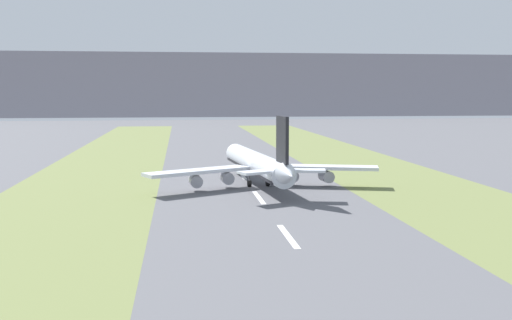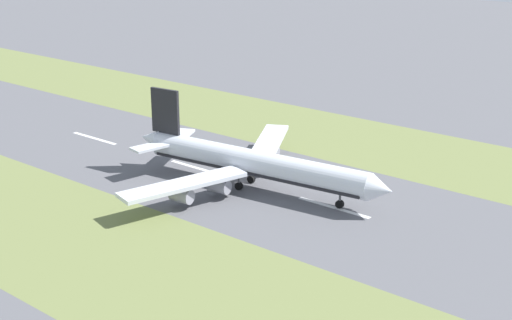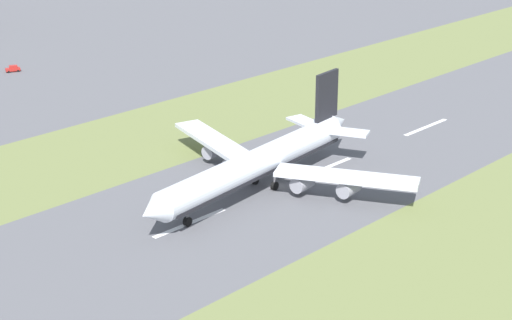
{
  "view_description": "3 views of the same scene",
  "coord_description": "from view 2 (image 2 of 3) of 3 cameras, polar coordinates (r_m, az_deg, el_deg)",
  "views": [
    {
      "loc": [
        -19.06,
        -158.73,
        25.83
      ],
      "look_at": [
        1.84,
        5.28,
        7.0
      ],
      "focal_mm": 42.0,
      "sensor_mm": 36.0,
      "label": 1
    },
    {
      "loc": [
        120.79,
        101.07,
        59.72
      ],
      "look_at": [
        1.84,
        5.28,
        7.0
      ],
      "focal_mm": 50.0,
      "sensor_mm": 36.0,
      "label": 2
    },
    {
      "loc": [
        -113.35,
        122.77,
        70.24
      ],
      "look_at": [
        1.84,
        5.28,
        7.0
      ],
      "focal_mm": 60.0,
      "sensor_mm": 36.0,
      "label": 3
    }
  ],
  "objects": [
    {
      "name": "centreline_dash_near",
      "position": [
        205.98,
        -12.79,
        1.71
      ],
      "size": [
        1.2,
        18.0,
        0.01
      ],
      "primitive_type": "cube",
      "color": "silver",
      "rests_on": "ground"
    },
    {
      "name": "airplane_main_jet",
      "position": [
        162.86,
        -0.57,
        -0.21
      ],
      "size": [
        63.72,
        67.19,
        20.2
      ],
      "color": "silver",
      "rests_on": "ground"
    },
    {
      "name": "centreline_dash_far",
      "position": [
        154.6,
        6.23,
        -3.8
      ],
      "size": [
        1.2,
        18.0,
        0.01
      ],
      "primitive_type": "cube",
      "color": "silver",
      "rests_on": "ground"
    },
    {
      "name": "ground_plane",
      "position": [
        168.44,
        -1.01,
        -1.72
      ],
      "size": [
        800.0,
        800.0,
        0.0
      ],
      "primitive_type": "plane",
      "color": "#56565B"
    },
    {
      "name": "centreline_dash_mid",
      "position": [
        177.66,
        -4.66,
        -0.66
      ],
      "size": [
        1.2,
        18.0,
        0.01
      ],
      "primitive_type": "cube",
      "color": "silver",
      "rests_on": "ground"
    },
    {
      "name": "grass_median_east",
      "position": [
        139.73,
        -12.99,
        -6.78
      ],
      "size": [
        40.0,
        600.0,
        0.01
      ],
      "primitive_type": "cube",
      "color": "olive",
      "rests_on": "ground"
    },
    {
      "name": "grass_median_west",
      "position": [
        203.15,
        7.15,
        1.8
      ],
      "size": [
        40.0,
        600.0,
        0.01
      ],
      "primitive_type": "cube",
      "color": "olive",
      "rests_on": "ground"
    }
  ]
}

